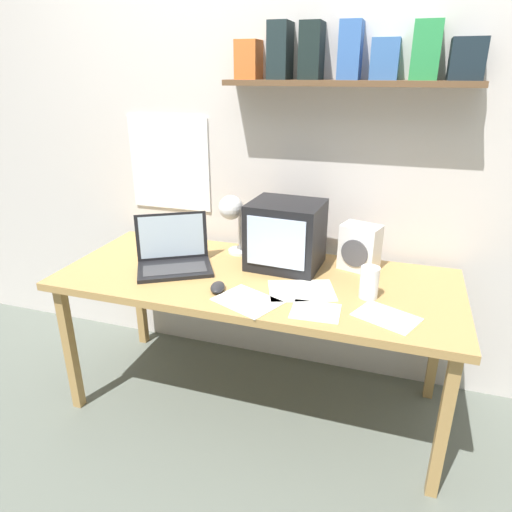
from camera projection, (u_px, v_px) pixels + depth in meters
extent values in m
plane|color=#5D645B|center=(256.00, 400.00, 2.35)|extent=(12.00, 12.00, 0.00)
cube|color=silver|center=(284.00, 131.00, 2.26)|extent=(5.60, 0.06, 2.60)
cube|color=white|center=(169.00, 164.00, 2.49)|extent=(0.47, 0.01, 0.50)
cube|color=brown|center=(347.00, 83.00, 1.98)|extent=(1.10, 0.18, 0.02)
cube|color=orange|center=(249.00, 60.00, 2.11)|extent=(0.10, 0.12, 0.17)
cube|color=#1B292B|center=(280.00, 51.00, 2.04)|extent=(0.09, 0.15, 0.24)
cube|color=black|center=(312.00, 51.00, 2.00)|extent=(0.09, 0.14, 0.24)
cube|color=#3865B2|center=(351.00, 50.00, 1.96)|extent=(0.09, 0.12, 0.24)
cube|color=#3967AC|center=(385.00, 59.00, 1.93)|extent=(0.12, 0.12, 0.17)
cube|color=#2B8F49|center=(426.00, 51.00, 1.87)|extent=(0.11, 0.12, 0.23)
cube|color=#18252E|center=(467.00, 59.00, 1.83)|extent=(0.13, 0.14, 0.16)
cube|color=#AF864B|center=(256.00, 280.00, 2.09)|extent=(1.81, 0.75, 0.03)
cube|color=#AF864B|center=(70.00, 349.00, 2.19)|extent=(0.04, 0.05, 0.67)
cube|color=#AF864B|center=(443.00, 427.00, 1.71)|extent=(0.04, 0.05, 0.67)
cube|color=#AF864B|center=(139.00, 293.00, 2.74)|extent=(0.04, 0.05, 0.67)
cube|color=#AF864B|center=(437.00, 341.00, 2.26)|extent=(0.04, 0.05, 0.67)
cube|color=black|center=(286.00, 235.00, 2.15)|extent=(0.35, 0.30, 0.31)
cube|color=silver|center=(276.00, 243.00, 2.02)|extent=(0.27, 0.02, 0.23)
cube|color=black|center=(175.00, 269.00, 2.14)|extent=(0.41, 0.37, 0.02)
cube|color=#38383A|center=(175.00, 269.00, 2.12)|extent=(0.31, 0.25, 0.00)
cube|color=black|center=(172.00, 236.00, 2.21)|extent=(0.31, 0.20, 0.23)
cube|color=silver|center=(172.00, 236.00, 2.21)|extent=(0.28, 0.18, 0.20)
cylinder|color=white|center=(240.00, 251.00, 2.36)|extent=(0.12, 0.12, 0.01)
cylinder|color=white|center=(240.00, 227.00, 2.31)|extent=(0.02, 0.02, 0.24)
sphere|color=white|center=(231.00, 207.00, 2.21)|extent=(0.12, 0.12, 0.12)
cylinder|color=white|center=(369.00, 282.00, 1.87)|extent=(0.08, 0.08, 0.13)
cylinder|color=orange|center=(369.00, 287.00, 1.88)|extent=(0.07, 0.07, 0.10)
cube|color=white|center=(360.00, 247.00, 2.13)|extent=(0.20, 0.16, 0.22)
cylinder|color=#4C4C51|center=(354.00, 253.00, 2.09)|extent=(0.13, 0.04, 0.13)
ellipsoid|color=#232326|center=(218.00, 287.00, 1.95)|extent=(0.08, 0.12, 0.03)
cube|color=white|center=(302.00, 291.00, 1.95)|extent=(0.33, 0.29, 0.00)
cube|color=white|center=(316.00, 311.00, 1.78)|extent=(0.20, 0.17, 0.00)
cube|color=white|center=(247.00, 301.00, 1.86)|extent=(0.31, 0.27, 0.00)
cube|color=white|center=(387.00, 317.00, 1.74)|extent=(0.27, 0.24, 0.00)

